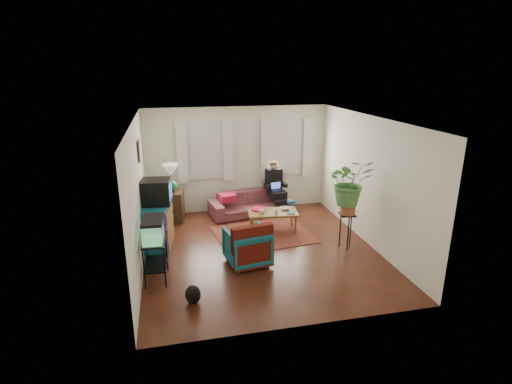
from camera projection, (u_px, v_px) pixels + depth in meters
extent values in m
cube|color=#4F2B14|center=(260.00, 250.00, 7.98)|extent=(4.50, 5.00, 0.01)
cube|color=white|center=(261.00, 119.00, 7.19)|extent=(4.50, 5.00, 0.01)
cube|color=silver|center=(238.00, 159.00, 9.91)|extent=(4.50, 0.01, 2.60)
cube|color=silver|center=(304.00, 242.00, 5.26)|extent=(4.50, 0.01, 2.60)
cube|color=silver|center=(138.00, 196.00, 7.11)|extent=(0.01, 5.00, 2.60)
cube|color=silver|center=(369.00, 181.00, 8.05)|extent=(0.01, 5.00, 2.60)
cube|color=white|center=(205.00, 151.00, 9.65)|extent=(1.08, 0.04, 1.38)
cube|color=white|center=(286.00, 148.00, 10.08)|extent=(1.08, 0.04, 1.38)
cube|color=white|center=(205.00, 152.00, 9.57)|extent=(1.36, 0.06, 1.50)
cube|color=white|center=(287.00, 148.00, 10.00)|extent=(1.36, 0.06, 1.50)
cube|color=#3D2616|center=(139.00, 151.00, 7.72)|extent=(0.04, 0.32, 0.40)
cube|color=brown|center=(263.00, 234.00, 8.71)|extent=(2.16, 1.80, 0.01)
imported|color=brown|center=(249.00, 200.00, 9.81)|extent=(2.04, 1.07, 0.76)
cube|color=#3E2617|center=(173.00, 206.00, 9.40)|extent=(0.58, 0.58, 0.73)
cube|color=#125571|center=(157.00, 227.00, 7.95)|extent=(0.64, 1.08, 0.92)
cube|color=black|center=(156.00, 192.00, 7.83)|extent=(0.63, 0.58, 0.49)
cube|color=black|center=(156.00, 260.00, 6.78)|extent=(0.41, 0.69, 0.74)
cube|color=#7FD899|center=(153.00, 229.00, 6.61)|extent=(0.37, 0.63, 0.39)
ellipsoid|color=black|center=(193.00, 293.00, 6.19)|extent=(0.24, 0.38, 0.32)
imported|color=#115B67|center=(247.00, 244.00, 7.35)|extent=(0.84, 0.80, 0.76)
cube|color=#9E0A0A|center=(253.00, 243.00, 7.04)|extent=(0.78, 0.30, 0.63)
cube|color=brown|center=(273.00, 221.00, 8.88)|extent=(1.14, 0.70, 0.45)
imported|color=white|center=(262.00, 212.00, 8.68)|extent=(0.13, 0.13, 0.10)
imported|color=beige|center=(276.00, 212.00, 8.63)|extent=(0.11, 0.11, 0.09)
imported|color=white|center=(285.00, 208.00, 8.93)|extent=(0.23, 0.23, 0.05)
cylinder|color=#B21414|center=(259.00, 209.00, 8.91)|extent=(0.37, 0.37, 0.04)
cube|color=black|center=(346.00, 231.00, 7.96)|extent=(0.35, 0.35, 0.74)
imported|color=#599947|center=(349.00, 189.00, 7.70)|extent=(0.93, 0.84, 0.93)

